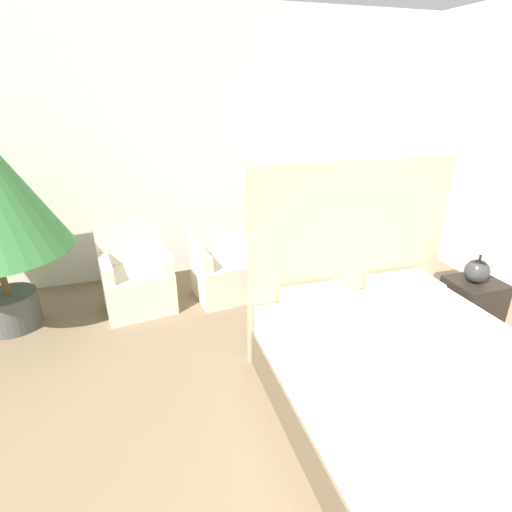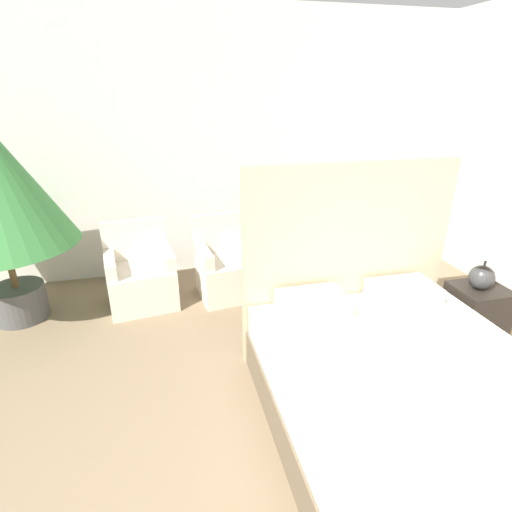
{
  "view_description": "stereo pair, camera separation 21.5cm",
  "coord_description": "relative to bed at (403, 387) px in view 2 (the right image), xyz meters",
  "views": [
    {
      "loc": [
        -0.87,
        -0.42,
        2.08
      ],
      "look_at": [
        0.12,
        2.76,
        0.67
      ],
      "focal_mm": 28.0,
      "sensor_mm": 36.0,
      "label": 1
    },
    {
      "loc": [
        -0.67,
        -0.48,
        2.08
      ],
      "look_at": [
        0.12,
        2.76,
        0.67
      ],
      "focal_mm": 28.0,
      "sensor_mm": 36.0,
      "label": 2
    }
  ],
  "objects": [
    {
      "name": "armchair_near_window_right",
      "position": [
        -0.75,
        2.09,
        -0.05
      ],
      "size": [
        0.71,
        0.64,
        0.84
      ],
      "rotation": [
        0.0,
        0.0,
        0.11
      ],
      "color": "beige",
      "rests_on": "ground_plane"
    },
    {
      "name": "armchair_near_window_left",
      "position": [
        -1.66,
        2.09,
        -0.05
      ],
      "size": [
        0.72,
        0.65,
        0.84
      ],
      "rotation": [
        0.0,
        0.0,
        0.13
      ],
      "color": "beige",
      "rests_on": "ground_plane"
    },
    {
      "name": "bed",
      "position": [
        0.0,
        0.0,
        0.0
      ],
      "size": [
        1.7,
        2.03,
        1.59
      ],
      "color": "brown",
      "rests_on": "ground_plane"
    },
    {
      "name": "table_lamp",
      "position": [
        1.08,
        0.66,
        0.58
      ],
      "size": [
        0.34,
        0.34,
        0.52
      ],
      "color": "#333333",
      "rests_on": "nightstand"
    },
    {
      "name": "wall_back",
      "position": [
        -0.72,
        2.87,
        1.13
      ],
      "size": [
        10.0,
        0.06,
        2.9
      ],
      "color": "silver",
      "rests_on": "ground_plane"
    },
    {
      "name": "nightstand",
      "position": [
        1.1,
        0.66,
        -0.04
      ],
      "size": [
        0.42,
        0.38,
        0.56
      ],
      "color": "black",
      "rests_on": "ground_plane"
    }
  ]
}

